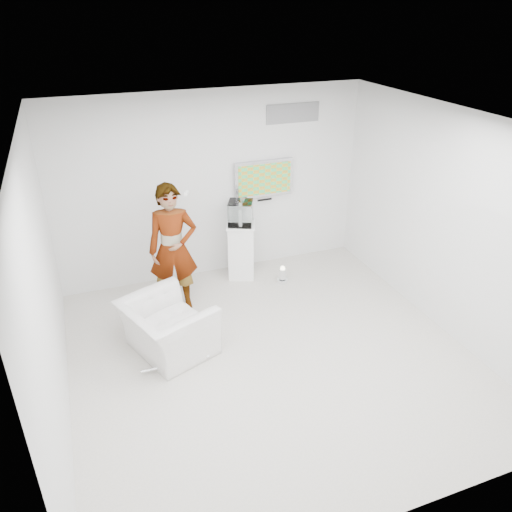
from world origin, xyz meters
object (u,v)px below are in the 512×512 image
at_px(armchair, 167,328).
at_px(tv, 264,178).
at_px(floor_uplight, 282,275).
at_px(person, 173,249).
at_px(pedestal, 241,250).

bearing_deg(armchair, tv, -68.89).
bearing_deg(floor_uplight, armchair, -152.32).
distance_m(person, armchair, 1.23).
distance_m(person, floor_uplight, 1.95).
distance_m(tv, pedestal, 1.23).
bearing_deg(pedestal, tv, 30.09).
xyz_separation_m(pedestal, floor_uplight, (0.55, -0.46, -0.33)).
relative_size(armchair, floor_uplight, 3.90).
bearing_deg(armchair, person, -39.42).
bearing_deg(armchair, floor_uplight, -83.25).
distance_m(tv, floor_uplight, 1.60).
xyz_separation_m(armchair, pedestal, (1.56, 1.57, 0.11)).
xyz_separation_m(tv, person, (-1.72, -0.84, -0.58)).
bearing_deg(pedestal, person, -155.72).
xyz_separation_m(armchair, floor_uplight, (2.11, 1.10, -0.22)).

